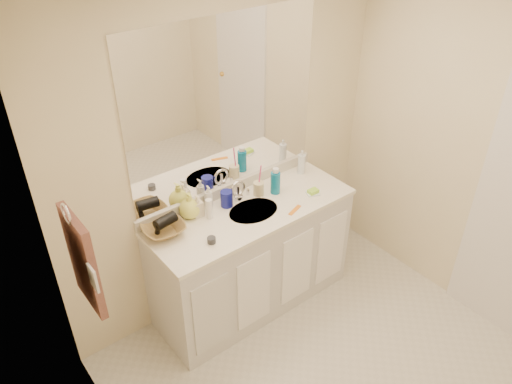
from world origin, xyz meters
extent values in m
cube|color=white|center=(0.00, 0.00, 2.40)|extent=(2.60, 2.60, 0.02)
cube|color=beige|center=(0.00, 1.30, 1.20)|extent=(2.60, 0.02, 2.40)
cube|color=beige|center=(-1.30, 0.00, 1.20)|extent=(0.02, 2.60, 2.40)
cube|color=beige|center=(1.30, 0.00, 1.20)|extent=(0.02, 2.60, 2.40)
cube|color=silver|center=(0.00, 1.02, 0.42)|extent=(1.50, 0.55, 0.85)
cube|color=white|center=(0.00, 1.02, 0.86)|extent=(1.52, 0.57, 0.03)
cube|color=beige|center=(0.00, 1.29, 0.92)|extent=(1.52, 0.03, 0.08)
cylinder|color=beige|center=(0.00, 1.00, 0.87)|extent=(0.37, 0.37, 0.02)
cylinder|color=silver|center=(0.00, 1.18, 0.94)|extent=(0.02, 0.02, 0.11)
cube|color=white|center=(0.00, 1.29, 1.56)|extent=(1.48, 0.01, 1.20)
cylinder|color=navy|center=(-0.11, 1.17, 0.94)|extent=(0.10, 0.10, 0.12)
cylinder|color=beige|center=(0.15, 1.14, 0.93)|extent=(0.08, 0.08, 0.10)
cylinder|color=#EB3D8B|center=(0.16, 1.14, 1.03)|extent=(0.01, 0.04, 0.20)
cylinder|color=#0D6F9F|center=(0.27, 1.09, 0.96)|extent=(0.07, 0.07, 0.17)
cylinder|color=white|center=(0.61, 1.18, 0.96)|extent=(0.07, 0.07, 0.16)
cube|color=white|center=(0.47, 0.90, 0.89)|extent=(0.11, 0.10, 0.01)
cube|color=#A2E638|center=(0.47, 0.90, 0.90)|extent=(0.08, 0.06, 0.03)
cube|color=orange|center=(0.23, 0.83, 0.88)|extent=(0.14, 0.07, 0.01)
cylinder|color=#2D2E33|center=(-0.43, 0.89, 0.90)|extent=(0.07, 0.07, 0.04)
cylinder|color=white|center=(-0.28, 1.12, 0.95)|extent=(0.06, 0.06, 0.15)
imported|color=silver|center=(-0.22, 1.24, 0.96)|extent=(0.07, 0.07, 0.17)
imported|color=beige|center=(-0.33, 1.20, 0.96)|extent=(0.08, 0.08, 0.16)
imported|color=#EBF25E|center=(-0.38, 1.22, 0.97)|extent=(0.17, 0.17, 0.19)
imported|color=olive|center=(-0.62, 1.17, 0.91)|extent=(0.29, 0.29, 0.07)
cylinder|color=black|center=(-0.60, 1.17, 0.97)|extent=(0.16, 0.10, 0.08)
torus|color=silver|center=(-1.27, 0.77, 1.55)|extent=(0.01, 0.11, 0.11)
cube|color=#54322D|center=(-1.25, 0.77, 1.25)|extent=(0.04, 0.32, 0.55)
cube|color=silver|center=(-1.27, 0.57, 1.30)|extent=(0.01, 0.08, 0.13)
camera|label=1|loc=(-1.73, -1.23, 2.90)|focal=35.00mm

